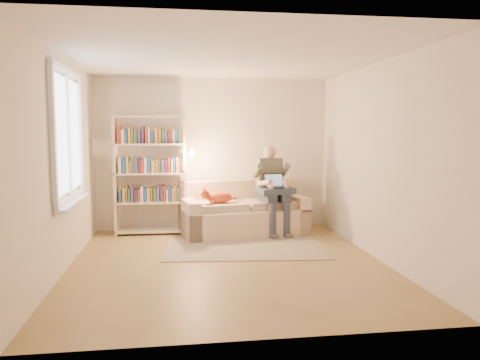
{
  "coord_description": "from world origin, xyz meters",
  "views": [
    {
      "loc": [
        -0.66,
        -5.86,
        1.7
      ],
      "look_at": [
        0.3,
        1.0,
        0.97
      ],
      "focal_mm": 35.0,
      "sensor_mm": 36.0,
      "label": 1
    }
  ],
  "objects": [
    {
      "name": "wall_back",
      "position": [
        0.0,
        2.25,
        1.3
      ],
      "size": [
        4.0,
        0.02,
        2.6
      ],
      "primitive_type": "cube",
      "color": "silver",
      "rests_on": "floor"
    },
    {
      "name": "rug",
      "position": [
        0.34,
        0.72,
        0.01
      ],
      "size": [
        2.42,
        1.56,
        0.01
      ],
      "primitive_type": "cube",
      "rotation": [
        0.0,
        0.0,
        -0.09
      ],
      "color": "gray",
      "rests_on": "floor"
    },
    {
      "name": "sofa",
      "position": [
        0.46,
        1.74,
        0.31
      ],
      "size": [
        2.15,
        1.24,
        0.86
      ],
      "rotation": [
        0.0,
        0.0,
        0.17
      ],
      "color": "beige",
      "rests_on": "floor"
    },
    {
      "name": "wall_left",
      "position": [
        -2.0,
        0.0,
        1.3
      ],
      "size": [
        0.02,
        4.5,
        2.6
      ],
      "primitive_type": "cube",
      "color": "silver",
      "rests_on": "floor"
    },
    {
      "name": "cat",
      "position": [
        -0.0,
        1.53,
        0.65
      ],
      "size": [
        0.62,
        0.29,
        0.23
      ],
      "rotation": [
        0.0,
        0.0,
        0.17
      ],
      "color": "#E15C2C",
      "rests_on": "sofa"
    },
    {
      "name": "bookshelf",
      "position": [
        -1.05,
        1.9,
        1.08
      ],
      "size": [
        1.3,
        0.39,
        1.96
      ],
      "rotation": [
        0.0,
        0.0,
        -0.03
      ],
      "color": "beige",
      "rests_on": "floor"
    },
    {
      "name": "laptop",
      "position": [
        0.95,
        1.54,
        0.84
      ],
      "size": [
        0.38,
        0.32,
        0.3
      ],
      "rotation": [
        0.0,
        0.0,
        0.17
      ],
      "color": "black",
      "rests_on": "blanket"
    },
    {
      "name": "window",
      "position": [
        -1.95,
        0.2,
        1.38
      ],
      "size": [
        0.12,
        1.52,
        1.69
      ],
      "color": "white",
      "rests_on": "wall_left"
    },
    {
      "name": "floor",
      "position": [
        0.0,
        0.0,
        0.0
      ],
      "size": [
        4.5,
        4.5,
        0.0
      ],
      "primitive_type": "plane",
      "color": "olive",
      "rests_on": "ground"
    },
    {
      "name": "wall_right",
      "position": [
        2.0,
        0.0,
        1.3
      ],
      "size": [
        0.02,
        4.5,
        2.6
      ],
      "primitive_type": "cube",
      "color": "silver",
      "rests_on": "floor"
    },
    {
      "name": "person",
      "position": [
        0.93,
        1.67,
        0.82
      ],
      "size": [
        0.5,
        0.7,
        1.46
      ],
      "rotation": [
        0.0,
        0.0,
        0.17
      ],
      "color": "#666C57",
      "rests_on": "sofa"
    },
    {
      "name": "ceiling",
      "position": [
        0.0,
        0.0,
        2.6
      ],
      "size": [
        4.0,
        4.5,
        0.02
      ],
      "primitive_type": "cube",
      "color": "white",
      "rests_on": "wall_back"
    },
    {
      "name": "wall_front",
      "position": [
        0.0,
        -2.25,
        1.3
      ],
      "size": [
        4.0,
        0.02,
        2.6
      ],
      "primitive_type": "cube",
      "color": "silver",
      "rests_on": "floor"
    },
    {
      "name": "blanket",
      "position": [
        0.96,
        1.53,
        0.74
      ],
      "size": [
        0.62,
        0.54,
        0.09
      ],
      "primitive_type": "cube",
      "rotation": [
        0.0,
        0.0,
        0.17
      ],
      "color": "#2A3A4A",
      "rests_on": "person"
    }
  ]
}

